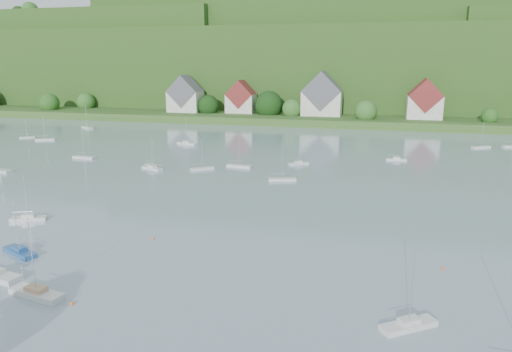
# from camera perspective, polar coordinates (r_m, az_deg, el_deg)

# --- Properties ---
(far_shore_strip) EXTENTS (600.00, 60.00, 3.00)m
(far_shore_strip) POSITION_cam_1_polar(r_m,az_deg,el_deg) (210.56, 6.96, 7.35)
(far_shore_strip) COLOR #2E551F
(far_shore_strip) RESTS_ON ground
(forested_ridge) EXTENTS (620.00, 181.22, 69.89)m
(forested_ridge) POSITION_cam_1_polar(r_m,az_deg,el_deg) (277.37, 9.05, 13.26)
(forested_ridge) COLOR #1F4215
(forested_ridge) RESTS_ON ground
(village_building_0) EXTENTS (14.00, 10.40, 16.00)m
(village_building_0) POSITION_cam_1_polar(r_m,az_deg,el_deg) (211.47, -8.61, 9.51)
(village_building_0) COLOR #BCB6AC
(village_building_0) RESTS_ON far_shore_strip
(village_building_1) EXTENTS (12.00, 9.36, 14.00)m
(village_building_1) POSITION_cam_1_polar(r_m,az_deg,el_deg) (205.14, -1.84, 9.31)
(village_building_1) COLOR #BCB6AC
(village_building_1) RESTS_ON far_shore_strip
(village_building_2) EXTENTS (16.00, 11.44, 18.00)m
(village_building_2) POSITION_cam_1_polar(r_m,az_deg,el_deg) (197.29, 8.04, 9.45)
(village_building_2) COLOR #BCB6AC
(village_building_2) RESTS_ON far_shore_strip
(village_building_3) EXTENTS (13.00, 10.40, 15.50)m
(village_building_3) POSITION_cam_1_polar(r_m,az_deg,el_deg) (195.10, 19.84, 8.48)
(village_building_3) COLOR #BCB6AC
(village_building_3) RESTS_ON far_shore_strip
(near_sailboat_1) EXTENTS (6.13, 3.78, 8.03)m
(near_sailboat_1) POSITION_cam_1_polar(r_m,az_deg,el_deg) (70.36, -26.84, -8.17)
(near_sailboat_1) COLOR #255491
(near_sailboat_1) RESTS_ON ground
(near_sailboat_2) EXTENTS (6.91, 3.09, 9.01)m
(near_sailboat_2) POSITION_cam_1_polar(r_m,az_deg,el_deg) (57.76, -25.17, -12.72)
(near_sailboat_2) COLOR silver
(near_sailboat_2) RESTS_ON ground
(near_sailboat_3) EXTENTS (5.68, 4.68, 7.84)m
(near_sailboat_3) POSITION_cam_1_polar(r_m,az_deg,el_deg) (49.36, 18.10, -16.78)
(near_sailboat_3) COLOR silver
(near_sailboat_3) RESTS_ON ground
(near_sailboat_6) EXTENTS (5.73, 3.48, 7.48)m
(near_sailboat_6) POSITION_cam_1_polar(r_m,az_deg,el_deg) (84.06, -25.97, -4.61)
(near_sailboat_6) COLOR silver
(near_sailboat_6) RESTS_ON ground
(mooring_buoy_0) EXTENTS (0.43, 0.43, 0.43)m
(mooring_buoy_0) POSITION_cam_1_polar(r_m,az_deg,el_deg) (54.76, -21.49, -14.38)
(mooring_buoy_0) COLOR orange
(mooring_buoy_0) RESTS_ON ground
(mooring_buoy_2) EXTENTS (0.42, 0.42, 0.42)m
(mooring_buoy_2) POSITION_cam_1_polar(r_m,az_deg,el_deg) (63.20, 21.82, -10.52)
(mooring_buoy_2) COLOR orange
(mooring_buoy_2) RESTS_ON ground
(mooring_buoy_3) EXTENTS (0.40, 0.40, 0.40)m
(mooring_buoy_3) POSITION_cam_1_polar(r_m,az_deg,el_deg) (69.74, -12.42, -7.51)
(mooring_buoy_3) COLOR orange
(mooring_buoy_3) RESTS_ON ground
(far_sailboat_cluster) EXTENTS (191.45, 72.29, 8.71)m
(far_sailboat_cluster) POSITION_cam_1_polar(r_m,az_deg,el_deg) (126.88, 2.58, 2.65)
(far_sailboat_cluster) COLOR silver
(far_sailboat_cluster) RESTS_ON ground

